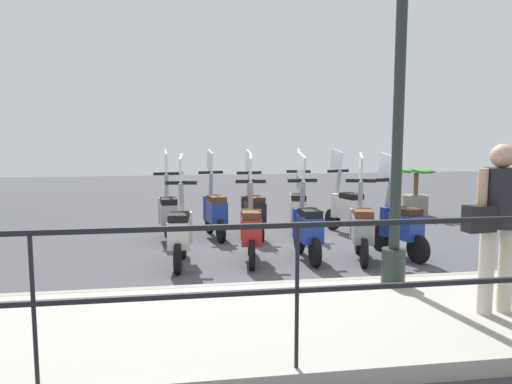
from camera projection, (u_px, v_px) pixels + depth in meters
name	position (u px, v px, depth m)	size (l,w,h in m)	color
ground_plane	(289.00, 249.00, 7.89)	(28.00, 28.00, 0.00)	#424247
promenade_walkway	(361.00, 318.00, 4.79)	(2.20, 20.00, 0.15)	#A39E93
fence_railing	(415.00, 260.00, 3.66)	(0.04, 16.03, 1.07)	black
lamp_post_near	(398.00, 123.00, 5.40)	(0.26, 0.90, 4.06)	#232D28
pedestrian_with_bag	(498.00, 216.00, 4.60)	(0.35, 0.64, 1.59)	beige
potted_palm	(416.00, 195.00, 11.09)	(1.06, 0.66, 1.05)	slate
scooter_near_0	(400.00, 225.00, 7.36)	(1.21, 0.53, 1.54)	black
scooter_near_1	(362.00, 227.00, 7.18)	(1.21, 0.52, 1.54)	black
scooter_near_2	(307.00, 227.00, 7.21)	(1.23, 0.44, 1.54)	black
scooter_near_3	(251.00, 229.00, 7.08)	(1.23, 0.44, 1.54)	black
scooter_near_4	(180.00, 231.00, 6.87)	(1.23, 0.44, 1.54)	black
scooter_far_0	(346.00, 208.00, 9.04)	(1.20, 0.54, 1.54)	black
scooter_far_1	(298.00, 209.00, 8.89)	(1.22, 0.50, 1.54)	black
scooter_far_2	(253.00, 211.00, 8.61)	(1.23, 0.44, 1.54)	black
scooter_far_3	(215.00, 211.00, 8.70)	(1.23, 0.47, 1.54)	black
scooter_far_4	(168.00, 213.00, 8.42)	(1.23, 0.44, 1.54)	black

